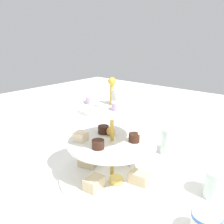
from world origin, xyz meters
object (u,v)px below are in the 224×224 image
object	(u,v)px
tiered_serving_stand	(112,150)
water_glass_tall_right	(5,177)
butter_knife_left	(69,138)
water_glass_mid_back	(170,141)
water_glass_short_left	(218,184)

from	to	relation	value
tiered_serving_stand	water_glass_tall_right	distance (m)	0.26
butter_knife_left	tiered_serving_stand	bearing A→B (deg)	95.48
butter_knife_left	water_glass_mid_back	distance (m)	0.37
tiered_serving_stand	water_glass_short_left	distance (m)	0.27
tiered_serving_stand	water_glass_mid_back	distance (m)	0.24
water_glass_tall_right	water_glass_mid_back	xyz separation A→B (m)	(0.17, 0.46, -0.02)
water_glass_short_left	water_glass_mid_back	world-z (taller)	water_glass_mid_back
water_glass_tall_right	tiered_serving_stand	bearing A→B (deg)	61.68
tiered_serving_stand	water_glass_tall_right	size ratio (longest dim) A/B	2.39
tiered_serving_stand	butter_knife_left	distance (m)	0.32
tiered_serving_stand	water_glass_tall_right	xyz separation A→B (m)	(-0.12, -0.23, -0.02)
tiered_serving_stand	water_glass_mid_back	xyz separation A→B (m)	(0.04, 0.23, -0.04)
butter_knife_left	water_glass_mid_back	xyz separation A→B (m)	(0.34, 0.13, 0.04)
water_glass_tall_right	butter_knife_left	bearing A→B (deg)	117.54
water_glass_tall_right	water_glass_short_left	xyz separation A→B (m)	(0.37, 0.33, -0.03)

